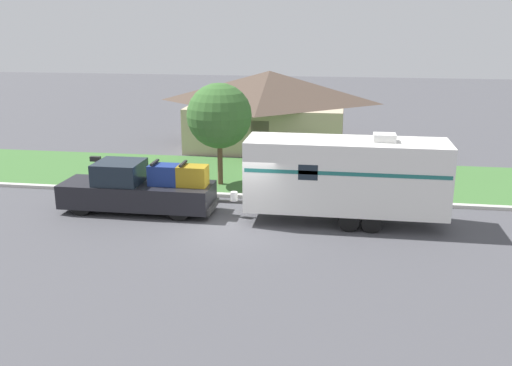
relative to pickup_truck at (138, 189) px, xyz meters
name	(u,v)px	position (x,y,z in m)	size (l,w,h in m)	color
ground_plane	(241,228)	(4.39, -1.25, -0.93)	(120.00, 120.00, 0.00)	#47474C
curb_strip	(257,196)	(4.39, 2.50, -0.86)	(80.00, 0.30, 0.14)	beige
lawn_strip	(268,176)	(4.39, 6.15, -0.91)	(80.00, 7.00, 0.03)	#3D6B33
house_across_street	(269,107)	(3.42, 13.80, 1.41)	(9.73, 8.41, 4.50)	tan
pickup_truck	(138,189)	(0.00, 0.00, 0.00)	(6.19, 1.91, 2.10)	black
travel_trailer	(346,175)	(8.16, 0.00, 0.92)	(8.63, 2.24, 3.47)	black
mailbox	(96,164)	(-3.20, 3.16, 0.16)	(0.48, 0.20, 1.42)	brown
tree_in_yard	(219,116)	(2.39, 4.35, 2.31)	(2.97, 2.97, 4.74)	brown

